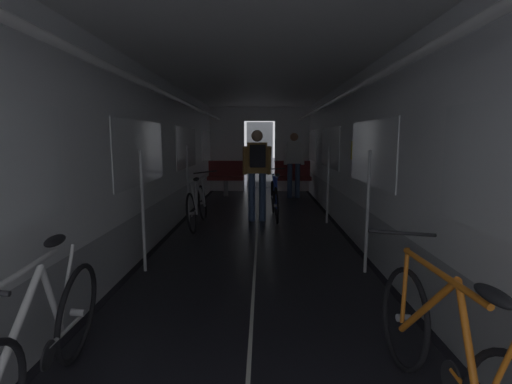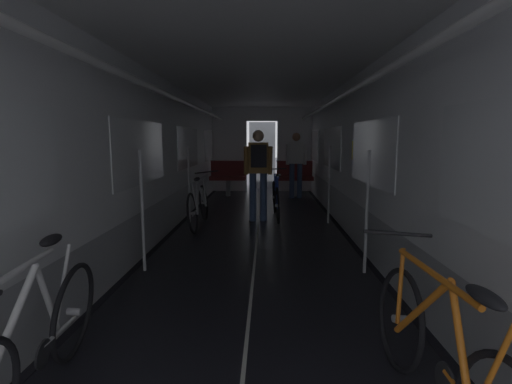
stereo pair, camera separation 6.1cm
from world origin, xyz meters
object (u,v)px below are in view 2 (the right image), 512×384
bicycle_orange (439,357)px  bicycle_silver (199,205)px  bench_seat_far_right (295,175)px  person_standing_near_bench (296,161)px  bicycle_white (35,344)px  bicycle_blue_in_aisle (276,199)px  bench_seat_far_left (228,175)px  person_cyclist_aisle (258,167)px

bicycle_orange → bicycle_silver: bearing=114.5°
bench_seat_far_right → person_standing_near_bench: 0.55m
bench_seat_far_right → bicycle_white: size_ratio=0.58×
bench_seat_far_right → bicycle_blue_in_aisle: size_ratio=0.58×
bench_seat_far_right → bicycle_white: 8.48m
bicycle_silver → bicycle_blue_in_aisle: 1.55m
bench_seat_far_left → bicycle_orange: 8.53m
bench_seat_far_right → person_cyclist_aisle: 3.39m
person_standing_near_bench → bicycle_orange: bearing=-88.9°
bench_seat_far_right → person_standing_near_bench: bearing=-89.6°
person_cyclist_aisle → person_standing_near_bench: same height
bicycle_silver → bicycle_orange: 5.05m
bicycle_silver → bench_seat_far_left: bearing=87.9°
person_cyclist_aisle → bicycle_orange: bearing=-78.1°
bicycle_orange → bicycle_blue_in_aisle: size_ratio=1.00×
bicycle_white → bicycle_blue_in_aisle: (1.47, 5.27, 0.00)m
bench_seat_far_right → person_standing_near_bench: person_standing_near_bench is taller
bicycle_white → bicycle_blue_in_aisle: bearing=74.4°
bench_seat_far_left → person_cyclist_aisle: person_cyclist_aisle is taller
bicycle_blue_in_aisle → person_cyclist_aisle: bearing=-141.3°
bicycle_white → person_standing_near_bench: (2.04, 7.86, 0.59)m
bench_seat_far_left → bicycle_orange: bearing=-76.7°
bench_seat_far_left → bicycle_white: (-0.24, -8.23, -0.19)m
person_cyclist_aisle → bench_seat_far_right: bearing=74.3°
bicycle_blue_in_aisle → person_standing_near_bench: (0.57, 2.59, 0.59)m
bench_seat_far_left → bicycle_silver: 3.71m
bench_seat_far_left → bench_seat_far_right: same height
bicycle_orange → person_cyclist_aisle: (-1.07, 5.06, 0.63)m
bench_seat_far_left → bench_seat_far_right: 1.80m
bench_seat_far_right → bicycle_silver: size_ratio=0.58×
person_standing_near_bench → bicycle_white: bearing=-104.6°
bicycle_silver → person_cyclist_aisle: (1.03, 0.47, 0.63)m
bench_seat_far_left → bench_seat_far_right: (1.80, 0.00, 0.00)m
bicycle_blue_in_aisle → bench_seat_far_right: bearing=79.1°
bicycle_silver → person_standing_near_bench: bearing=59.8°
bench_seat_far_right → person_standing_near_bench: size_ratio=0.58×
person_standing_near_bench → bench_seat_far_right: bearing=90.4°
bench_seat_far_right → bicycle_orange: bearing=-88.9°
bench_seat_far_left → bicycle_silver: bench_seat_far_left is taller
person_standing_near_bench → person_cyclist_aisle: bearing=-107.6°
bicycle_white → person_cyclist_aisle: bearing=77.2°
bicycle_orange → person_standing_near_bench: size_ratio=1.00×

